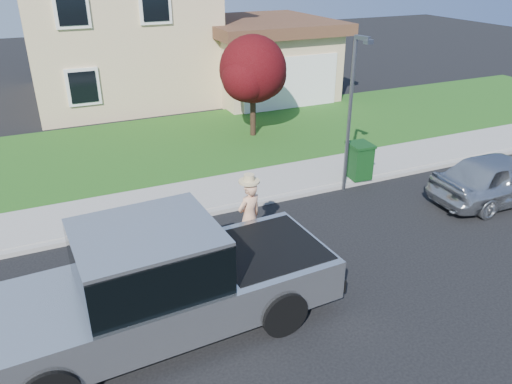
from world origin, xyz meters
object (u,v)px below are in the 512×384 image
sedan (501,178)px  ornamental_tree (254,72)px  trash_bin (359,160)px  pickup_truck (159,285)px  street_lamp (351,107)px  woman (249,216)px

sedan → ornamental_tree: (-4.14, 7.94, 1.79)m
ornamental_tree → trash_bin: 5.60m
pickup_truck → street_lamp: (6.58, 3.81, 1.54)m
sedan → ornamental_tree: bearing=29.4°
ornamental_tree → street_lamp: (0.51, -5.56, 0.07)m
woman → street_lamp: 4.69m
pickup_truck → street_lamp: bearing=27.2°
sedan → trash_bin: size_ratio=3.82×
woman → ornamental_tree: (3.44, 7.46, 1.57)m
pickup_truck → street_lamp: size_ratio=1.51×
sedan → trash_bin: sedan is taller
street_lamp → woman: bearing=-165.9°
woman → ornamental_tree: 8.36m
pickup_truck → ornamental_tree: size_ratio=1.81×
woman → street_lamp: size_ratio=0.44×
ornamental_tree → pickup_truck: bearing=-122.9°
sedan → pickup_truck: bearing=99.8°
sedan → street_lamp: street_lamp is taller
woman → trash_bin: 5.23m
sedan → trash_bin: (-2.89, 2.78, -0.01)m
woman → ornamental_tree: size_ratio=0.53×
pickup_truck → trash_bin: bearing=27.1°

